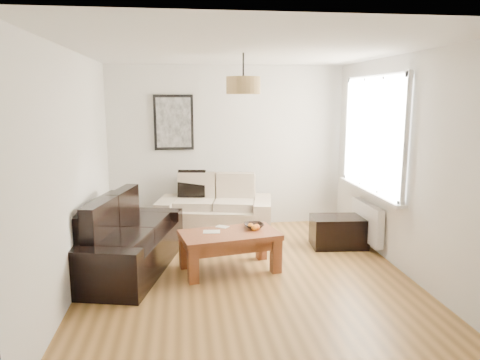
{
  "coord_description": "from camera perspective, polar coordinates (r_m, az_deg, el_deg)",
  "views": [
    {
      "loc": [
        -0.72,
        -5.04,
        2.09
      ],
      "look_at": [
        0.0,
        0.6,
        1.05
      ],
      "focal_mm": 33.81,
      "sensor_mm": 36.0,
      "label": 1
    }
  ],
  "objects": [
    {
      "name": "orange_c",
      "position": [
        5.63,
        1.35,
        -5.84
      ],
      "size": [
        0.09,
        0.09,
        0.08
      ],
      "primitive_type": "sphere",
      "rotation": [
        0.0,
        0.0,
        -0.23
      ],
      "color": "orange",
      "rests_on": "fruit_bowl"
    },
    {
      "name": "orange_b",
      "position": [
        5.59,
        2.12,
        -5.97
      ],
      "size": [
        0.09,
        0.09,
        0.08
      ],
      "primitive_type": "sphere",
      "rotation": [
        0.0,
        0.0,
        0.09
      ],
      "color": "orange",
      "rests_on": "fruit_bowl"
    },
    {
      "name": "wall_right",
      "position": [
        5.73,
        20.01,
        1.82
      ],
      "size": [
        0.04,
        4.5,
        2.6
      ],
      "primitive_type": null,
      "color": "silver",
      "rests_on": "floor"
    },
    {
      "name": "coffee_table",
      "position": [
        5.59,
        -1.32,
        -8.99
      ],
      "size": [
        1.27,
        0.85,
        0.48
      ],
      "primitive_type": null,
      "rotation": [
        0.0,
        0.0,
        0.19
      ],
      "color": "brown",
      "rests_on": "floor"
    },
    {
      "name": "cushion_left",
      "position": [
        7.15,
        -6.1,
        -0.46
      ],
      "size": [
        0.44,
        0.2,
        0.43
      ],
      "primitive_type": "cube",
      "rotation": [
        0.0,
        0.0,
        -0.16
      ],
      "color": "black",
      "rests_on": "loveseat_cream"
    },
    {
      "name": "radiator",
      "position": [
        6.59,
        15.72,
        -5.06
      ],
      "size": [
        0.1,
        0.9,
        0.52
      ],
      "primitive_type": "cube",
      "color": "white",
      "rests_on": "wall_right"
    },
    {
      "name": "wall_front",
      "position": [
        2.99,
        7.0,
        -5.09
      ],
      "size": [
        3.8,
        0.04,
        2.6
      ],
      "primitive_type": null,
      "color": "silver",
      "rests_on": "floor"
    },
    {
      "name": "orange_a",
      "position": [
        5.56,
        1.82,
        -6.04
      ],
      "size": [
        0.09,
        0.09,
        0.07
      ],
      "primitive_type": "sphere",
      "rotation": [
        0.0,
        0.0,
        -0.31
      ],
      "color": "orange",
      "rests_on": "fruit_bowl"
    },
    {
      "name": "poster",
      "position": [
        7.27,
        -8.37,
        7.19
      ],
      "size": [
        0.62,
        0.04,
        0.87
      ],
      "primitive_type": null,
      "color": "black",
      "rests_on": "wall_back"
    },
    {
      "name": "ottoman",
      "position": [
        6.6,
        12.33,
        -6.38
      ],
      "size": [
        0.79,
        0.54,
        0.43
      ],
      "primitive_type": "cube",
      "rotation": [
        0.0,
        0.0,
        -0.08
      ],
      "color": "black",
      "rests_on": "floor"
    },
    {
      "name": "floor",
      "position": [
        5.5,
        0.81,
        -11.96
      ],
      "size": [
        4.5,
        4.5,
        0.0
      ],
      "primitive_type": "plane",
      "color": "brown",
      "rests_on": "ground"
    },
    {
      "name": "ceiling",
      "position": [
        5.11,
        0.89,
        16.09
      ],
      "size": [
        3.8,
        4.5,
        0.0
      ],
      "primitive_type": null,
      "color": "white",
      "rests_on": "floor"
    },
    {
      "name": "wall_back",
      "position": [
        7.36,
        -1.64,
        4.22
      ],
      "size": [
        3.8,
        0.04,
        2.6
      ],
      "primitive_type": null,
      "color": "silver",
      "rests_on": "floor"
    },
    {
      "name": "window_bay",
      "position": [
        6.4,
        16.59,
        5.55
      ],
      "size": [
        0.14,
        1.9,
        1.6
      ],
      "primitive_type": null,
      "color": "white",
      "rests_on": "wall_right"
    },
    {
      "name": "loveseat_cream",
      "position": [
        7.03,
        -3.15,
        -3.3
      ],
      "size": [
        1.87,
        1.25,
        0.86
      ],
      "primitive_type": null,
      "rotation": [
        0.0,
        0.0,
        -0.19
      ],
      "color": "beige",
      "rests_on": "floor"
    },
    {
      "name": "pendant_shade",
      "position": [
        5.39,
        0.41,
        11.86
      ],
      "size": [
        0.4,
        0.4,
        0.2
      ],
      "primitive_type": "cylinder",
      "color": "tan",
      "rests_on": "ceiling"
    },
    {
      "name": "wall_left",
      "position": [
        5.23,
        -20.22,
        1.04
      ],
      "size": [
        0.04,
        4.5,
        2.6
      ],
      "primitive_type": null,
      "color": "silver",
      "rests_on": "floor"
    },
    {
      "name": "fruit_bowl",
      "position": [
        5.68,
        1.76,
        -5.8
      ],
      "size": [
        0.28,
        0.28,
        0.06
      ],
      "primitive_type": "imported",
      "rotation": [
        0.0,
        0.0,
        0.17
      ],
      "color": "black",
      "rests_on": "coffee_table"
    },
    {
      "name": "papers",
      "position": [
        5.54,
        -3.61,
        -6.53
      ],
      "size": [
        0.22,
        0.16,
        0.01
      ],
      "primitive_type": "cube",
      "rotation": [
        0.0,
        0.0,
        -0.1
      ],
      "color": "beige",
      "rests_on": "coffee_table"
    },
    {
      "name": "cushion_right",
      "position": [
        7.2,
        -1.25,
        -0.55
      ],
      "size": [
        0.39,
        0.19,
        0.38
      ],
      "primitive_type": "cube",
      "rotation": [
        0.0,
        0.0,
        0.2
      ],
      "color": "black",
      "rests_on": "loveseat_cream"
    },
    {
      "name": "sofa_leather",
      "position": [
        5.73,
        -14.17,
        -6.92
      ],
      "size": [
        1.37,
        2.1,
        0.84
      ],
      "primitive_type": null,
      "rotation": [
        0.0,
        0.0,
        1.33
      ],
      "color": "black",
      "rests_on": "floor"
    }
  ]
}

